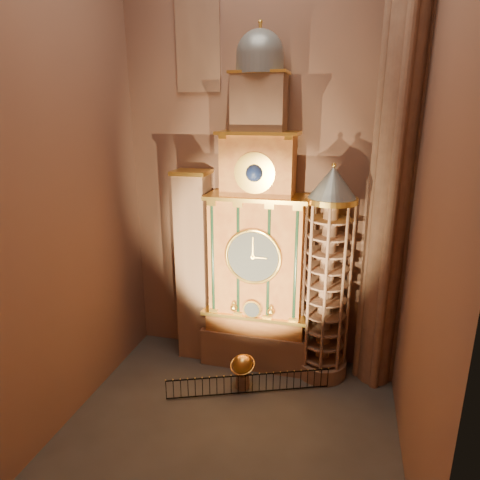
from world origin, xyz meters
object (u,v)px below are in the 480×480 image
(stair_turret, at_px, (327,278))
(celestial_globe, at_px, (242,368))
(astronomical_clock, at_px, (257,243))
(portrait_tower, at_px, (194,266))
(iron_railing, at_px, (249,384))

(stair_turret, relative_size, celestial_globe, 6.09)
(astronomical_clock, height_order, celestial_globe, astronomical_clock)
(stair_turret, xyz_separation_m, celestial_globe, (-3.65, -2.20, -4.20))
(astronomical_clock, height_order, portrait_tower, astronomical_clock)
(astronomical_clock, height_order, iron_railing, astronomical_clock)
(astronomical_clock, bearing_deg, celestial_globe, -93.38)
(portrait_tower, xyz_separation_m, celestial_globe, (3.25, -2.48, -4.09))
(stair_turret, relative_size, iron_railing, 1.49)
(portrait_tower, distance_m, celestial_globe, 5.78)
(portrait_tower, relative_size, iron_railing, 1.40)
(stair_turret, xyz_separation_m, iron_railing, (-3.23, -2.62, -4.72))
(astronomical_clock, xyz_separation_m, celestial_globe, (-0.15, -2.47, -5.61))
(astronomical_clock, distance_m, iron_railing, 6.78)
(portrait_tower, bearing_deg, celestial_globe, -37.36)
(celestial_globe, relative_size, iron_railing, 0.24)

